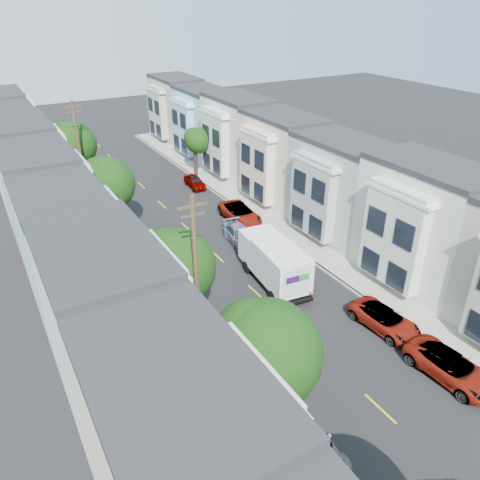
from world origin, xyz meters
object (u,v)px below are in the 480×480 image
object	(u,v)px
tree_e	(72,145)
utility_pole_far	(80,154)
tree_c	(175,268)
parked_right_c	(240,213)
fedex_truck	(274,261)
tree_b	(265,355)
parked_right_a	(451,367)
utility_pole_near	(196,283)
parked_right_d	(195,182)
parked_right_b	(385,320)
tree_d	(106,185)
lead_sedan	(240,235)
tree_far_r	(197,141)
parked_left_c	(243,368)
parked_left_b	(304,440)
parked_left_d	(151,255)

from	to	relation	value
tree_e	utility_pole_far	size ratio (longest dim) A/B	0.75
tree_c	parked_right_c	xyz separation A→B (m)	(11.20, 11.82, -3.75)
fedex_truck	tree_b	bearing A→B (deg)	-119.39
parked_right_a	utility_pole_near	bearing A→B (deg)	139.95
tree_c	parked_right_a	xyz separation A→B (m)	(11.20, -11.24, -3.80)
utility_pole_far	parked_right_d	size ratio (longest dim) A/B	2.53
parked_right_b	parked_right_d	size ratio (longest dim) A/B	1.20
fedex_truck	parked_right_d	bearing A→B (deg)	87.38
parked_right_c	tree_b	bearing A→B (deg)	-112.95
tree_d	parked_right_c	distance (m)	12.20
utility_pole_near	lead_sedan	bearing A→B (deg)	50.80
tree_d	parked_right_c	size ratio (longest dim) A/B	1.32
utility_pole_far	lead_sedan	distance (m)	17.99
tree_d	lead_sedan	xyz separation A→B (m)	(9.06, -6.26, -4.20)
fedex_truck	utility_pole_near	bearing A→B (deg)	-144.43
fedex_truck	parked_right_c	xyz separation A→B (m)	(3.14, 10.31, -1.06)
tree_far_r	parked_right_d	world-z (taller)	tree_far_r
tree_b	lead_sedan	xyz separation A→B (m)	(9.06, 17.83, -4.71)
utility_pole_far	lead_sedan	bearing A→B (deg)	-58.68
utility_pole_near	parked_left_c	xyz separation A→B (m)	(1.40, -2.53, -4.54)
lead_sedan	fedex_truck	bearing A→B (deg)	-89.80
lead_sedan	parked_right_b	bearing A→B (deg)	-72.72
utility_pole_near	parked_left_b	world-z (taller)	utility_pole_near
utility_pole_far	parked_right_b	size ratio (longest dim) A/B	2.11
tree_d	fedex_truck	xyz separation A→B (m)	(8.06, -12.84, -3.07)
parked_left_b	parked_right_d	world-z (taller)	parked_left_b
parked_left_c	parked_right_a	distance (m)	11.34
parked_right_c	lead_sedan	bearing A→B (deg)	-115.35
tree_d	tree_c	bearing A→B (deg)	-90.00
lead_sedan	parked_left_d	world-z (taller)	lead_sedan
tree_far_r	parked_left_d	size ratio (longest dim) A/B	1.45
parked_right_a	parked_right_d	size ratio (longest dim) A/B	1.29
utility_pole_near	parked_right_a	xyz separation A→B (m)	(11.20, -8.23, -4.44)
parked_right_b	parked_right_c	xyz separation A→B (m)	(0.00, 18.17, 0.10)
tree_c	parked_left_d	world-z (taller)	tree_c
utility_pole_near	parked_right_d	distance (m)	27.45
parked_left_b	lead_sedan	bearing A→B (deg)	67.96
tree_b	utility_pole_far	size ratio (longest dim) A/B	0.78
tree_e	parked_right_d	size ratio (longest dim) A/B	1.89
tree_c	lead_sedan	size ratio (longest dim) A/B	1.50
tree_far_r	utility_pole_near	bearing A→B (deg)	-115.29
tree_b	utility_pole_far	xyz separation A→B (m)	(0.00, 32.72, -0.25)
parked_right_a	utility_pole_far	bearing A→B (deg)	104.39
parked_left_b	tree_e	bearing A→B (deg)	91.90
parked_right_d	parked_left_b	bearing A→B (deg)	-102.48
tree_c	parked_right_b	distance (m)	13.44
tree_e	parked_left_c	world-z (taller)	tree_e
parked_left_d	parked_right_b	size ratio (longest dim) A/B	0.81
tree_far_r	parked_right_c	size ratio (longest dim) A/B	1.02
utility_pole_near	tree_e	bearing A→B (deg)	90.00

